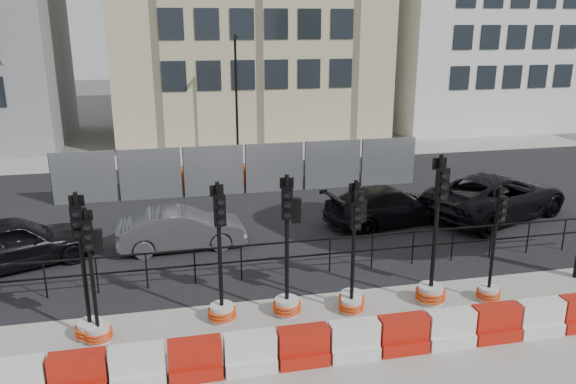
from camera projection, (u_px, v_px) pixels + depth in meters
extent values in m
plane|color=#51514C|center=(297.00, 297.00, 13.87)|extent=(120.00, 120.00, 0.00)
cube|color=gray|center=(331.00, 366.00, 11.06)|extent=(40.00, 6.00, 0.02)
cube|color=black|center=(253.00, 209.00, 20.42)|extent=(40.00, 14.00, 0.03)
cube|color=gray|center=(226.00, 155.00, 28.84)|extent=(40.00, 4.00, 0.02)
cylinder|color=black|center=(45.00, 280.00, 13.63)|extent=(0.04, 0.04, 1.00)
cylinder|color=black|center=(97.00, 276.00, 13.87)|extent=(0.04, 0.04, 1.00)
cylinder|color=black|center=(147.00, 271.00, 14.12)|extent=(0.04, 0.04, 1.00)
cylinder|color=black|center=(195.00, 267.00, 14.36)|extent=(0.04, 0.04, 1.00)
cylinder|color=black|center=(241.00, 263.00, 14.61)|extent=(0.04, 0.04, 1.00)
cylinder|color=black|center=(286.00, 259.00, 14.85)|extent=(0.04, 0.04, 1.00)
cylinder|color=black|center=(330.00, 255.00, 15.10)|extent=(0.04, 0.04, 1.00)
cylinder|color=black|center=(372.00, 252.00, 15.34)|extent=(0.04, 0.04, 1.00)
cylinder|color=black|center=(413.00, 248.00, 15.59)|extent=(0.04, 0.04, 1.00)
cylinder|color=black|center=(452.00, 245.00, 15.83)|extent=(0.04, 0.04, 1.00)
cylinder|color=black|center=(491.00, 241.00, 16.08)|extent=(0.04, 0.04, 1.00)
cylinder|color=black|center=(528.00, 238.00, 16.32)|extent=(0.04, 0.04, 1.00)
cylinder|color=black|center=(564.00, 235.00, 16.57)|extent=(0.04, 0.04, 1.00)
cube|color=black|center=(286.00, 242.00, 14.71)|extent=(18.00, 0.04, 0.04)
cube|color=black|center=(286.00, 257.00, 14.84)|extent=(18.00, 0.04, 0.04)
cube|color=#93969B|center=(84.00, 178.00, 20.78)|extent=(2.30, 0.05, 2.00)
cylinder|color=black|center=(51.00, 180.00, 20.55)|extent=(0.05, 0.05, 2.00)
cube|color=#93969B|center=(150.00, 174.00, 21.27)|extent=(2.30, 0.05, 2.00)
cylinder|color=black|center=(119.00, 176.00, 21.04)|extent=(0.05, 0.05, 2.00)
cube|color=#93969B|center=(214.00, 171.00, 21.76)|extent=(2.30, 0.05, 2.00)
cylinder|color=black|center=(184.00, 173.00, 21.53)|extent=(0.05, 0.05, 2.00)
cube|color=#93969B|center=(275.00, 168.00, 22.25)|extent=(2.30, 0.05, 2.00)
cylinder|color=black|center=(246.00, 169.00, 22.02)|extent=(0.05, 0.05, 2.00)
cube|color=#93969B|center=(333.00, 165.00, 22.74)|extent=(2.30, 0.05, 2.00)
cylinder|color=black|center=(305.00, 166.00, 22.51)|extent=(0.05, 0.05, 2.00)
cube|color=#93969B|center=(388.00, 162.00, 23.23)|extent=(2.30, 0.05, 2.00)
cylinder|color=black|center=(362.00, 163.00, 23.00)|extent=(0.05, 0.05, 2.00)
cube|color=#D0420D|center=(142.00, 180.00, 22.77)|extent=(1.00, 0.40, 0.80)
cube|color=#D0420D|center=(192.00, 177.00, 23.17)|extent=(1.00, 0.40, 0.80)
cube|color=#D0420D|center=(240.00, 175.00, 23.58)|extent=(1.00, 0.40, 0.80)
cube|color=#D0420D|center=(286.00, 172.00, 23.99)|extent=(1.00, 0.40, 0.80)
cylinder|color=black|center=(236.00, 99.00, 27.15)|extent=(0.12, 0.12, 6.00)
cube|color=black|center=(236.00, 37.00, 26.08)|extent=(0.12, 0.50, 0.12)
cube|color=silver|center=(15.00, 373.00, 9.91)|extent=(1.00, 0.35, 0.50)
cube|color=#AF0F0E|center=(77.00, 366.00, 10.13)|extent=(1.00, 0.35, 0.50)
cube|color=silver|center=(139.00, 378.00, 10.46)|extent=(1.00, 0.50, 0.30)
cube|color=silver|center=(137.00, 359.00, 10.34)|extent=(1.00, 0.35, 0.50)
cube|color=#AF0F0E|center=(196.00, 370.00, 10.67)|extent=(1.00, 0.50, 0.30)
cube|color=#AF0F0E|center=(195.00, 352.00, 10.56)|extent=(1.00, 0.35, 0.50)
cube|color=silver|center=(250.00, 364.00, 10.89)|extent=(1.00, 0.50, 0.30)
cube|color=silver|center=(250.00, 346.00, 10.77)|extent=(1.00, 0.35, 0.50)
cube|color=#AF0F0E|center=(303.00, 357.00, 11.10)|extent=(1.00, 0.50, 0.30)
cube|color=#AF0F0E|center=(303.00, 339.00, 10.99)|extent=(1.00, 0.35, 0.50)
cube|color=silver|center=(353.00, 351.00, 11.32)|extent=(1.00, 0.50, 0.30)
cube|color=silver|center=(354.00, 333.00, 11.20)|extent=(1.00, 0.35, 0.50)
cube|color=#AF0F0E|center=(402.00, 345.00, 11.53)|extent=(1.00, 0.50, 0.30)
cube|color=#AF0F0E|center=(403.00, 327.00, 11.42)|extent=(1.00, 0.35, 0.50)
cube|color=silver|center=(449.00, 339.00, 11.74)|extent=(1.00, 0.50, 0.30)
cube|color=silver|center=(450.00, 322.00, 11.63)|extent=(1.00, 0.35, 0.50)
cube|color=#AF0F0E|center=(494.00, 333.00, 11.96)|extent=(1.00, 0.50, 0.30)
cube|color=#AF0F0E|center=(496.00, 316.00, 11.84)|extent=(1.00, 0.35, 0.50)
cube|color=silver|center=(538.00, 328.00, 12.17)|extent=(1.00, 0.50, 0.30)
cube|color=silver|center=(540.00, 311.00, 12.06)|extent=(1.00, 0.35, 0.50)
cylinder|color=beige|center=(91.00, 330.00, 12.00)|extent=(0.54, 0.54, 0.40)
torus|color=#E03E0C|center=(91.00, 333.00, 12.03)|extent=(0.65, 0.65, 0.05)
torus|color=#E03E0C|center=(91.00, 330.00, 12.00)|extent=(0.65, 0.65, 0.05)
torus|color=#E03E0C|center=(90.00, 326.00, 11.98)|extent=(0.65, 0.65, 0.05)
cylinder|color=black|center=(83.00, 261.00, 11.55)|extent=(0.09, 0.09, 2.98)
cube|color=black|center=(77.00, 222.00, 11.18)|extent=(0.24, 0.14, 0.70)
cylinder|color=black|center=(78.00, 234.00, 11.17)|extent=(0.15, 0.05, 0.15)
cylinder|color=black|center=(77.00, 224.00, 11.10)|extent=(0.15, 0.05, 0.15)
cylinder|color=black|center=(76.00, 213.00, 11.04)|extent=(0.15, 0.05, 0.15)
cube|color=black|center=(76.00, 201.00, 11.23)|extent=(0.30, 0.03, 0.24)
cylinder|color=beige|center=(98.00, 334.00, 11.88)|extent=(0.49, 0.49, 0.36)
torus|color=#E03E0C|center=(99.00, 337.00, 11.90)|extent=(0.59, 0.59, 0.05)
torus|color=#E03E0C|center=(98.00, 334.00, 11.88)|extent=(0.59, 0.59, 0.05)
torus|color=#E03E0C|center=(98.00, 331.00, 11.86)|extent=(0.59, 0.59, 0.05)
cylinder|color=black|center=(92.00, 271.00, 11.46)|extent=(0.08, 0.08, 2.72)
cube|color=black|center=(88.00, 235.00, 11.13)|extent=(0.23, 0.16, 0.64)
cylinder|color=black|center=(89.00, 246.00, 11.12)|extent=(0.14, 0.06, 0.14)
cylinder|color=black|center=(88.00, 237.00, 11.06)|extent=(0.14, 0.06, 0.14)
cylinder|color=black|center=(87.00, 227.00, 11.01)|extent=(0.14, 0.06, 0.14)
cube|color=black|center=(86.00, 216.00, 11.17)|extent=(0.27, 0.07, 0.22)
cube|color=black|center=(98.00, 241.00, 11.34)|extent=(0.20, 0.14, 0.50)
cylinder|color=beige|center=(222.00, 313.00, 12.71)|extent=(0.54, 0.54, 0.40)
torus|color=#E03E0C|center=(222.00, 316.00, 12.73)|extent=(0.65, 0.65, 0.05)
torus|color=#E03E0C|center=(222.00, 313.00, 12.71)|extent=(0.65, 0.65, 0.05)
torus|color=#E03E0C|center=(222.00, 310.00, 12.68)|extent=(0.65, 0.65, 0.05)
cylinder|color=black|center=(220.00, 248.00, 12.25)|extent=(0.09, 0.09, 2.98)
cube|color=black|center=(220.00, 210.00, 11.89)|extent=(0.26, 0.18, 0.70)
cylinder|color=black|center=(221.00, 221.00, 11.88)|extent=(0.16, 0.08, 0.15)
cylinder|color=black|center=(221.00, 212.00, 11.82)|extent=(0.16, 0.08, 0.15)
cylinder|color=black|center=(220.00, 202.00, 11.76)|extent=(0.16, 0.08, 0.15)
cube|color=black|center=(217.00, 190.00, 11.93)|extent=(0.30, 0.09, 0.24)
cylinder|color=beige|center=(287.00, 307.00, 12.98)|extent=(0.55, 0.55, 0.41)
torus|color=#E03E0C|center=(287.00, 310.00, 13.00)|extent=(0.66, 0.66, 0.05)
torus|color=#E03E0C|center=(287.00, 307.00, 12.98)|extent=(0.66, 0.66, 0.05)
torus|color=#E03E0C|center=(287.00, 303.00, 12.95)|extent=(0.66, 0.66, 0.05)
cylinder|color=black|center=(287.00, 241.00, 12.51)|extent=(0.09, 0.09, 3.06)
cube|color=black|center=(287.00, 203.00, 12.13)|extent=(0.27, 0.18, 0.71)
cylinder|color=black|center=(287.00, 214.00, 12.11)|extent=(0.16, 0.08, 0.15)
cylinder|color=black|center=(287.00, 205.00, 12.05)|extent=(0.16, 0.08, 0.15)
cylinder|color=black|center=(287.00, 195.00, 11.99)|extent=(0.16, 0.08, 0.15)
cube|color=black|center=(287.00, 183.00, 12.19)|extent=(0.31, 0.08, 0.24)
cube|color=black|center=(296.00, 210.00, 12.31)|extent=(0.22, 0.17, 0.56)
cylinder|color=beige|center=(351.00, 306.00, 13.07)|extent=(0.48, 0.48, 0.36)
torus|color=#E03E0C|center=(351.00, 308.00, 13.09)|extent=(0.58, 0.58, 0.04)
torus|color=#E03E0C|center=(351.00, 306.00, 13.07)|extent=(0.58, 0.58, 0.04)
torus|color=#E03E0C|center=(351.00, 303.00, 13.05)|extent=(0.58, 0.58, 0.04)
cylinder|color=black|center=(353.00, 248.00, 12.66)|extent=(0.08, 0.08, 2.69)
cube|color=black|center=(356.00, 216.00, 12.33)|extent=(0.22, 0.13, 0.63)
cylinder|color=black|center=(357.00, 226.00, 12.32)|extent=(0.14, 0.05, 0.13)
cylinder|color=black|center=(357.00, 217.00, 12.26)|extent=(0.14, 0.05, 0.13)
cylinder|color=black|center=(358.00, 209.00, 12.20)|extent=(0.14, 0.05, 0.13)
cube|color=black|center=(354.00, 198.00, 12.38)|extent=(0.27, 0.03, 0.22)
cylinder|color=beige|center=(352.00, 300.00, 13.33)|extent=(0.51, 0.51, 0.38)
torus|color=#E03E0C|center=(352.00, 302.00, 13.36)|extent=(0.62, 0.62, 0.05)
torus|color=#E03E0C|center=(352.00, 300.00, 13.33)|extent=(0.62, 0.62, 0.05)
torus|color=#E03E0C|center=(352.00, 297.00, 13.31)|extent=(0.62, 0.62, 0.05)
cylinder|color=black|center=(354.00, 240.00, 12.90)|extent=(0.09, 0.09, 2.85)
cube|color=black|center=(358.00, 206.00, 12.56)|extent=(0.26, 0.20, 0.67)
cylinder|color=black|center=(360.00, 216.00, 12.55)|extent=(0.15, 0.09, 0.14)
cylinder|color=black|center=(360.00, 207.00, 12.49)|extent=(0.15, 0.09, 0.14)
cylinder|color=black|center=(361.00, 198.00, 12.43)|extent=(0.15, 0.09, 0.14)
cube|color=black|center=(354.00, 188.00, 12.59)|extent=(0.28, 0.11, 0.23)
cube|color=black|center=(362.00, 211.00, 12.80)|extent=(0.22, 0.18, 0.52)
cylinder|color=beige|center=(430.00, 294.00, 13.53)|extent=(0.60, 0.60, 0.45)
torus|color=#E03E0C|center=(430.00, 297.00, 13.56)|extent=(0.72, 0.72, 0.06)
torus|color=#E03E0C|center=(430.00, 294.00, 13.53)|extent=(0.72, 0.72, 0.06)
torus|color=#E03E0C|center=(431.00, 291.00, 13.51)|extent=(0.72, 0.72, 0.06)
cylinder|color=black|center=(436.00, 225.00, 13.02)|extent=(0.10, 0.10, 3.34)
cube|color=black|center=(442.00, 185.00, 12.61)|extent=(0.27, 0.16, 0.78)
cylinder|color=black|center=(443.00, 196.00, 12.60)|extent=(0.17, 0.06, 0.17)
cylinder|color=black|center=(444.00, 186.00, 12.53)|extent=(0.17, 0.06, 0.17)
cylinder|color=black|center=(445.00, 175.00, 12.46)|extent=(0.17, 0.06, 0.17)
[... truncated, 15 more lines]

